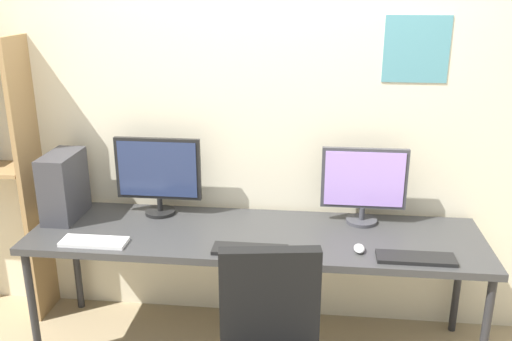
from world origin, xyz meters
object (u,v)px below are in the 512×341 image
at_px(pc_tower, 64,186).
at_px(monitor_right, 364,183).
at_px(desk, 255,240).
at_px(monitor_left, 158,173).
at_px(keyboard_left, 94,242).
at_px(keyboard_center, 250,250).
at_px(keyboard_right, 416,258).
at_px(computer_mouse, 359,249).

bearing_deg(pc_tower, monitor_right, 3.70).
bearing_deg(pc_tower, desk, -5.02).
bearing_deg(monitor_left, keyboard_left, -118.48).
bearing_deg(keyboard_center, monitor_left, 143.60).
distance_m(keyboard_center, keyboard_right, 0.84).
distance_m(monitor_left, keyboard_right, 1.53).
relative_size(pc_tower, computer_mouse, 4.08).
relative_size(monitor_left, keyboard_right, 1.30).
distance_m(keyboard_left, computer_mouse, 1.40).
bearing_deg(monitor_right, keyboard_center, -143.60).
height_order(monitor_left, monitor_right, monitor_left).
xyz_separation_m(monitor_left, keyboard_right, (1.44, -0.44, -0.25)).
bearing_deg(keyboard_center, pc_tower, 163.83).
height_order(desk, monitor_left, monitor_left).
bearing_deg(keyboard_right, monitor_right, 118.48).
relative_size(desk, monitor_left, 4.94).
xyz_separation_m(desk, keyboard_left, (-0.84, -0.23, 0.06)).
xyz_separation_m(keyboard_left, keyboard_right, (1.68, 0.00, 0.00)).
relative_size(pc_tower, keyboard_left, 1.11).
relative_size(monitor_left, monitor_right, 1.05).
bearing_deg(monitor_left, keyboard_center, -36.40).
height_order(keyboard_left, computer_mouse, computer_mouse).
bearing_deg(computer_mouse, keyboard_center, -173.50).
xyz_separation_m(pc_tower, keyboard_right, (1.98, -0.33, -0.19)).
bearing_deg(monitor_right, computer_mouse, -95.58).
xyz_separation_m(monitor_right, keyboard_right, (0.24, -0.44, -0.23)).
bearing_deg(monitor_right, keyboard_left, -162.93).
relative_size(pc_tower, keyboard_right, 1.00).
bearing_deg(keyboard_right, keyboard_left, 180.00).
bearing_deg(monitor_left, desk, -19.49).
xyz_separation_m(desk, monitor_right, (0.60, 0.21, 0.29)).
relative_size(monitor_left, keyboard_left, 1.44).
distance_m(monitor_left, keyboard_center, 0.79).
relative_size(monitor_left, keyboard_center, 1.30).
xyz_separation_m(monitor_right, computer_mouse, (-0.04, -0.38, -0.23)).
distance_m(monitor_left, pc_tower, 0.55).
bearing_deg(pc_tower, keyboard_center, -16.17).
relative_size(keyboard_left, keyboard_center, 0.90).
distance_m(monitor_left, monitor_right, 1.20).
bearing_deg(computer_mouse, monitor_right, 84.42).
relative_size(monitor_right, pc_tower, 1.23).
height_order(pc_tower, keyboard_right, pc_tower).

